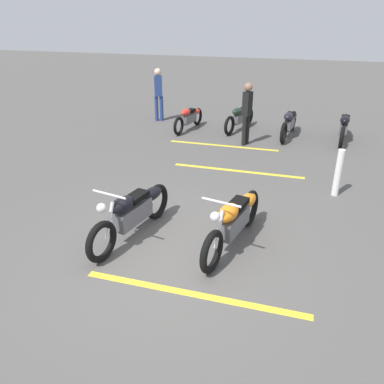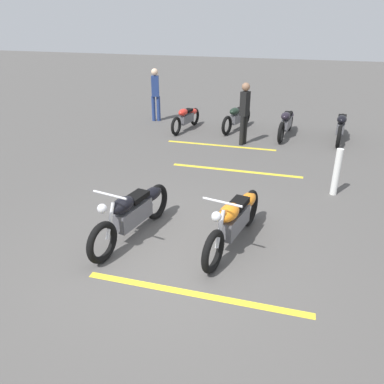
{
  "view_description": "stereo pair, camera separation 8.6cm",
  "coord_description": "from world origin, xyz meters",
  "px_view_note": "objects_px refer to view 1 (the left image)",
  "views": [
    {
      "loc": [
        -4.81,
        -1.81,
        3.51
      ],
      "look_at": [
        1.03,
        0.0,
        0.65
      ],
      "focal_mm": 35.84,
      "sensor_mm": 36.0,
      "label": 1
    },
    {
      "loc": [
        -4.83,
        -1.73,
        3.51
      ],
      "look_at": [
        1.03,
        0.0,
        0.65
      ],
      "focal_mm": 35.84,
      "sensor_mm": 36.0,
      "label": 2
    }
  ],
  "objects_px": {
    "motorcycle_bright_foreground": "(234,219)",
    "bollard_post": "(338,173)",
    "motorcycle_row_far_left": "(344,126)",
    "motorcycle_dark_foreground": "(133,212)",
    "bystander_near_row": "(158,92)",
    "bystander_secondary": "(247,111)",
    "motorcycle_row_center": "(240,117)",
    "motorcycle_row_left": "(289,122)",
    "motorcycle_row_right": "(189,117)"
  },
  "relations": [
    {
      "from": "motorcycle_bright_foreground",
      "to": "motorcycle_row_far_left",
      "type": "distance_m",
      "value": 6.93
    },
    {
      "from": "motorcycle_row_left",
      "to": "motorcycle_row_right",
      "type": "xyz_separation_m",
      "value": [
        -0.17,
        3.2,
        -0.04
      ]
    },
    {
      "from": "bystander_near_row",
      "to": "bollard_post",
      "type": "relative_size",
      "value": 1.78
    },
    {
      "from": "motorcycle_dark_foreground",
      "to": "bystander_secondary",
      "type": "height_order",
      "value": "bystander_secondary"
    },
    {
      "from": "motorcycle_row_center",
      "to": "bystander_secondary",
      "type": "relative_size",
      "value": 1.13
    },
    {
      "from": "motorcycle_dark_foreground",
      "to": "bystander_near_row",
      "type": "bearing_deg",
      "value": -150.56
    },
    {
      "from": "motorcycle_bright_foreground",
      "to": "bystander_secondary",
      "type": "height_order",
      "value": "bystander_secondary"
    },
    {
      "from": "motorcycle_row_far_left",
      "to": "bollard_post",
      "type": "height_order",
      "value": "bollard_post"
    },
    {
      "from": "motorcycle_dark_foreground",
      "to": "bystander_secondary",
      "type": "relative_size",
      "value": 1.25
    },
    {
      "from": "motorcycle_bright_foreground",
      "to": "bollard_post",
      "type": "distance_m",
      "value": 3.02
    },
    {
      "from": "motorcycle_row_right",
      "to": "motorcycle_row_left",
      "type": "bearing_deg",
      "value": 102.6
    },
    {
      "from": "motorcycle_row_center",
      "to": "bystander_near_row",
      "type": "xyz_separation_m",
      "value": [
        0.3,
        2.98,
        0.59
      ]
    },
    {
      "from": "bystander_secondary",
      "to": "motorcycle_row_center",
      "type": "bearing_deg",
      "value": 127.6
    },
    {
      "from": "bystander_near_row",
      "to": "motorcycle_row_left",
      "type": "bearing_deg",
      "value": 63.89
    },
    {
      "from": "motorcycle_row_far_left",
      "to": "bollard_post",
      "type": "distance_m",
      "value": 4.15
    },
    {
      "from": "motorcycle_bright_foreground",
      "to": "motorcycle_row_center",
      "type": "xyz_separation_m",
      "value": [
        6.92,
        1.2,
        -0.04
      ]
    },
    {
      "from": "bollard_post",
      "to": "motorcycle_row_center",
      "type": "bearing_deg",
      "value": 33.18
    },
    {
      "from": "motorcycle_row_far_left",
      "to": "bystander_near_row",
      "type": "distance_m",
      "value": 6.23
    },
    {
      "from": "motorcycle_row_far_left",
      "to": "bystander_secondary",
      "type": "xyz_separation_m",
      "value": [
        -1.26,
        2.74,
        0.55
      ]
    },
    {
      "from": "bollard_post",
      "to": "motorcycle_row_left",
      "type": "bearing_deg",
      "value": 17.47
    },
    {
      "from": "bollard_post",
      "to": "motorcycle_row_far_left",
      "type": "bearing_deg",
      "value": -4.31
    },
    {
      "from": "bollard_post",
      "to": "motorcycle_bright_foreground",
      "type": "bearing_deg",
      "value": 146.25
    },
    {
      "from": "motorcycle_dark_foreground",
      "to": "motorcycle_bright_foreground",
      "type": "bearing_deg",
      "value": 109.01
    },
    {
      "from": "motorcycle_row_left",
      "to": "bystander_secondary",
      "type": "xyz_separation_m",
      "value": [
        -1.22,
        1.14,
        0.55
      ]
    },
    {
      "from": "bystander_secondary",
      "to": "motorcycle_dark_foreground",
      "type": "bearing_deg",
      "value": -78.12
    },
    {
      "from": "motorcycle_row_center",
      "to": "bystander_secondary",
      "type": "distance_m",
      "value": 1.69
    },
    {
      "from": "motorcycle_row_far_left",
      "to": "motorcycle_dark_foreground",
      "type": "bearing_deg",
      "value": -22.51
    },
    {
      "from": "motorcycle_row_far_left",
      "to": "motorcycle_row_center",
      "type": "xyz_separation_m",
      "value": [
        0.27,
        3.19,
        -0.02
      ]
    },
    {
      "from": "motorcycle_row_center",
      "to": "bystander_near_row",
      "type": "distance_m",
      "value": 3.06
    },
    {
      "from": "motorcycle_row_right",
      "to": "bollard_post",
      "type": "relative_size",
      "value": 1.91
    },
    {
      "from": "motorcycle_row_center",
      "to": "bollard_post",
      "type": "bearing_deg",
      "value": 48.26
    },
    {
      "from": "motorcycle_row_right",
      "to": "bollard_post",
      "type": "height_order",
      "value": "bollard_post"
    },
    {
      "from": "motorcycle_bright_foreground",
      "to": "motorcycle_dark_foreground",
      "type": "xyz_separation_m",
      "value": [
        -0.24,
        1.69,
        0.0
      ]
    },
    {
      "from": "motorcycle_dark_foreground",
      "to": "motorcycle_row_right",
      "type": "xyz_separation_m",
      "value": [
        6.67,
        1.12,
        -0.06
      ]
    },
    {
      "from": "bystander_near_row",
      "to": "motorcycle_row_center",
      "type": "bearing_deg",
      "value": 65.77
    },
    {
      "from": "motorcycle_bright_foreground",
      "to": "motorcycle_dark_foreground",
      "type": "distance_m",
      "value": 1.71
    },
    {
      "from": "motorcycle_row_right",
      "to": "bystander_secondary",
      "type": "xyz_separation_m",
      "value": [
        -1.05,
        -2.06,
        0.59
      ]
    },
    {
      "from": "motorcycle_row_far_left",
      "to": "bystander_near_row",
      "type": "bearing_deg",
      "value": -89.67
    },
    {
      "from": "motorcycle_bright_foreground",
      "to": "bollard_post",
      "type": "height_order",
      "value": "motorcycle_bright_foreground"
    },
    {
      "from": "motorcycle_row_far_left",
      "to": "motorcycle_row_left",
      "type": "relative_size",
      "value": 1.01
    },
    {
      "from": "bystander_secondary",
      "to": "bollard_post",
      "type": "xyz_separation_m",
      "value": [
        -2.87,
        -2.43,
        -0.48
      ]
    },
    {
      "from": "motorcycle_dark_foreground",
      "to": "motorcycle_row_center",
      "type": "height_order",
      "value": "motorcycle_dark_foreground"
    },
    {
      "from": "motorcycle_row_left",
      "to": "bystander_near_row",
      "type": "height_order",
      "value": "bystander_near_row"
    },
    {
      "from": "motorcycle_dark_foreground",
      "to": "bollard_post",
      "type": "bearing_deg",
      "value": 140.15
    },
    {
      "from": "motorcycle_row_right",
      "to": "bystander_near_row",
      "type": "bearing_deg",
      "value": -109.96
    },
    {
      "from": "motorcycle_row_left",
      "to": "motorcycle_row_center",
      "type": "height_order",
      "value": "motorcycle_row_left"
    },
    {
      "from": "motorcycle_bright_foreground",
      "to": "motorcycle_row_right",
      "type": "bearing_deg",
      "value": -145.05
    },
    {
      "from": "motorcycle_bright_foreground",
      "to": "motorcycle_row_left",
      "type": "bearing_deg",
      "value": -172.02
    },
    {
      "from": "motorcycle_row_center",
      "to": "bystander_near_row",
      "type": "bearing_deg",
      "value": -80.6
    },
    {
      "from": "motorcycle_dark_foreground",
      "to": "bollard_post",
      "type": "height_order",
      "value": "motorcycle_dark_foreground"
    }
  ]
}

